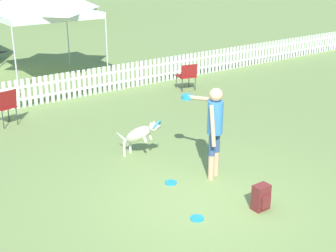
{
  "coord_description": "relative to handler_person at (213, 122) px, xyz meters",
  "views": [
    {
      "loc": [
        -4.52,
        -5.4,
        3.98
      ],
      "look_at": [
        0.44,
        1.47,
        0.83
      ],
      "focal_mm": 50.0,
      "sensor_mm": 36.0,
      "label": 1
    }
  ],
  "objects": [
    {
      "name": "frisbee_midfield",
      "position": [
        -1.18,
        -1.02,
        -1.09
      ],
      "size": [
        0.22,
        0.22,
        0.02
      ],
      "color": "#1E8CD8",
      "rests_on": "ground_plane"
    },
    {
      "name": "frisbee_near_handler",
      "position": [
        0.32,
        0.33,
        -1.09
      ],
      "size": [
        0.22,
        0.22,
        0.02
      ],
      "color": "#1E8CD8",
      "rests_on": "ground_plane"
    },
    {
      "name": "frisbee_far_scatter",
      "position": [
        -0.79,
        0.22,
        -1.09
      ],
      "size": [
        0.22,
        0.22,
        0.02
      ],
      "color": "#1E8CD8",
      "rests_on": "ground_plane"
    },
    {
      "name": "frisbee_near_dog",
      "position": [
        1.15,
        1.22,
        -1.09
      ],
      "size": [
        0.22,
        0.22,
        0.02
      ],
      "color": "#1E8CD8",
      "rests_on": "ground_plane"
    },
    {
      "name": "ground_plane",
      "position": [
        -0.81,
        -0.58,
        -1.1
      ],
      "size": [
        240.0,
        240.0,
        0.0
      ],
      "primitive_type": "plane",
      "color": "olive"
    },
    {
      "name": "leaping_dog",
      "position": [
        -0.63,
        1.51,
        -0.57
      ],
      "size": [
        0.57,
        1.1,
        0.89
      ],
      "rotation": [
        0.0,
        0.0,
        -2.75
      ],
      "color": "beige",
      "rests_on": "ground_plane"
    },
    {
      "name": "backpack_on_grass",
      "position": [
        -0.14,
        -1.39,
        -0.88
      ],
      "size": [
        0.27,
        0.23,
        0.44
      ],
      "color": "maroon",
      "rests_on": "ground_plane"
    },
    {
      "name": "folding_chair_center",
      "position": [
        -2.22,
        4.99,
        -0.55
      ],
      "size": [
        0.54,
        0.56,
        0.92
      ],
      "rotation": [
        0.0,
        0.0,
        3.38
      ],
      "color": "#333338",
      "rests_on": "ground_plane"
    },
    {
      "name": "folding_chair_blue_left",
      "position": [
        3.26,
        4.92,
        -0.6
      ],
      "size": [
        0.62,
        0.63,
        0.84
      ],
      "rotation": [
        0.0,
        0.0,
        2.93
      ],
      "color": "#333338",
      "rests_on": "ground_plane"
    },
    {
      "name": "handler_person",
      "position": [
        0.0,
        0.0,
        0.0
      ],
      "size": [
        0.42,
        1.12,
        1.74
      ],
      "rotation": [
        0.0,
        0.0,
        0.39
      ],
      "color": "tan",
      "rests_on": "ground_plane"
    },
    {
      "name": "picket_fence",
      "position": [
        -0.81,
        6.2,
        -0.7
      ],
      "size": [
        26.93,
        0.04,
        0.8
      ],
      "color": "white",
      "rests_on": "ground_plane"
    }
  ]
}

